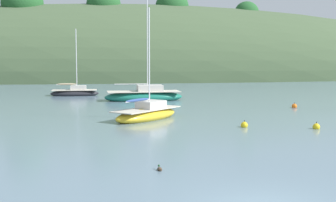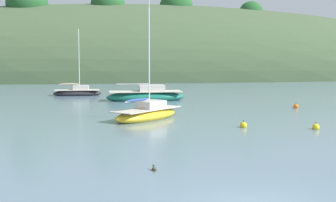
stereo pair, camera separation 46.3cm
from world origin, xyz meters
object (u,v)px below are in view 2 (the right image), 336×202
Objects in this scene: sailboat_grey_yawl at (77,92)px; sailboat_cream_ketch at (147,114)px; mooring_buoy_inner at (243,125)px; sailboat_red_portside at (146,96)px; duck_lead at (154,169)px; mooring_buoy_outer at (296,106)px; mooring_buoy_channel at (316,127)px.

sailboat_grey_yawl is 0.94× the size of sailboat_cream_ketch.
sailboat_cream_ketch is 7.15m from mooring_buoy_inner.
sailboat_red_portside is at bearing -43.05° from sailboat_grey_yawl.
sailboat_grey_yawl is 17.55× the size of duck_lead.
sailboat_red_portside reaches higher than duck_lead.
sailboat_grey_yawl is at bearing 136.95° from sailboat_red_portside.
sailboat_red_portside is (1.00, 13.31, 0.07)m from sailboat_cream_ketch.
mooring_buoy_outer is at bearing 52.62° from mooring_buoy_inner.
sailboat_red_portside is 20.89m from mooring_buoy_channel.
mooring_buoy_outer is (3.34, 11.00, 0.00)m from mooring_buoy_channel.
duck_lead is at bearing -93.93° from sailboat_red_portside.
mooring_buoy_channel is 11.49m from mooring_buoy_outer.
sailboat_cream_ketch is 13.35m from sailboat_red_portside.
sailboat_cream_ketch is 18.58× the size of duck_lead.
mooring_buoy_inner is (5.61, -4.43, -0.26)m from sailboat_cream_ketch.
mooring_buoy_outer is at bearing -33.53° from sailboat_red_portside.
mooring_buoy_channel is 1.00× the size of mooring_buoy_outer.
sailboat_grey_yawl is 26.98m from mooring_buoy_inner.
sailboat_cream_ketch reaches higher than mooring_buoy_inner.
sailboat_grey_yawl is at bearing 115.61° from mooring_buoy_inner.
sailboat_grey_yawl reaches higher than mooring_buoy_inner.
mooring_buoy_channel and mooring_buoy_outer have the same top height.
mooring_buoy_inner is 4.30m from mooring_buoy_channel.
mooring_buoy_inner is at bearing -75.45° from sailboat_red_portside.
sailboat_cream_ketch is 11.26m from mooring_buoy_channel.
mooring_buoy_inner is (4.60, -17.74, -0.33)m from sailboat_red_portside.
sailboat_grey_yawl is 13.85× the size of mooring_buoy_inner.
sailboat_red_portside is at bearing 146.47° from mooring_buoy_outer.
sailboat_cream_ketch reaches higher than duck_lead.
duck_lead is (-0.90, -14.40, -0.33)m from sailboat_cream_ketch.
sailboat_red_portside is 20.03× the size of mooring_buoy_inner.
sailboat_grey_yawl is 13.85× the size of mooring_buoy_outer.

